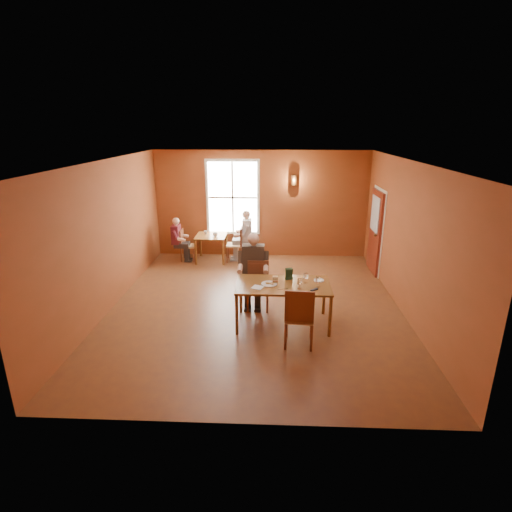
{
  "coord_description": "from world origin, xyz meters",
  "views": [
    {
      "loc": [
        0.35,
        -7.67,
        3.65
      ],
      "look_at": [
        0.0,
        0.2,
        1.05
      ],
      "focal_mm": 28.0,
      "sensor_mm": 36.0,
      "label": 1
    }
  ],
  "objects_px": {
    "chair_diner_maroon": "(188,245)",
    "second_table": "(211,248)",
    "chair_empty": "(299,316)",
    "diner_maroon": "(187,240)",
    "chair_diner_white": "(235,244)",
    "diner_white": "(235,237)",
    "main_table": "(283,304)",
    "diner_main": "(258,275)",
    "chair_diner_main": "(258,286)"
  },
  "relations": [
    {
      "from": "chair_diner_maroon",
      "to": "second_table",
      "type": "bearing_deg",
      "value": 90.0
    },
    {
      "from": "diner_main",
      "to": "diner_white",
      "type": "distance_m",
      "value": 3.16
    },
    {
      "from": "main_table",
      "to": "chair_empty",
      "type": "distance_m",
      "value": 0.79
    },
    {
      "from": "chair_diner_main",
      "to": "diner_main",
      "type": "bearing_deg",
      "value": 90.0
    },
    {
      "from": "chair_empty",
      "to": "diner_maroon",
      "type": "relative_size",
      "value": 0.91
    },
    {
      "from": "main_table",
      "to": "diner_main",
      "type": "height_order",
      "value": "diner_main"
    },
    {
      "from": "chair_diner_maroon",
      "to": "main_table",
      "type": "bearing_deg",
      "value": 34.86
    },
    {
      "from": "chair_empty",
      "to": "diner_white",
      "type": "distance_m",
      "value": 4.68
    },
    {
      "from": "chair_empty",
      "to": "second_table",
      "type": "distance_m",
      "value": 4.94
    },
    {
      "from": "second_table",
      "to": "chair_diner_maroon",
      "type": "relative_size",
      "value": 0.94
    },
    {
      "from": "main_table",
      "to": "chair_empty",
      "type": "bearing_deg",
      "value": -70.1
    },
    {
      "from": "second_table",
      "to": "diner_maroon",
      "type": "xyz_separation_m",
      "value": [
        -0.68,
        0.0,
        0.23
      ]
    },
    {
      "from": "chair_diner_main",
      "to": "second_table",
      "type": "xyz_separation_m",
      "value": [
        -1.42,
        3.04,
        -0.13
      ]
    },
    {
      "from": "second_table",
      "to": "chair_diner_white",
      "type": "height_order",
      "value": "chair_diner_white"
    },
    {
      "from": "diner_main",
      "to": "chair_empty",
      "type": "xyz_separation_m",
      "value": [
        0.77,
        -1.36,
        -0.2
      ]
    },
    {
      "from": "diner_main",
      "to": "chair_diner_white",
      "type": "bearing_deg",
      "value": -75.92
    },
    {
      "from": "chair_diner_maroon",
      "to": "diner_main",
      "type": "bearing_deg",
      "value": 33.99
    },
    {
      "from": "chair_diner_main",
      "to": "diner_white",
      "type": "relative_size",
      "value": 0.72
    },
    {
      "from": "chair_empty",
      "to": "diner_main",
      "type": "bearing_deg",
      "value": 124.08
    },
    {
      "from": "diner_white",
      "to": "diner_maroon",
      "type": "bearing_deg",
      "value": 90.0
    },
    {
      "from": "chair_diner_main",
      "to": "diner_maroon",
      "type": "distance_m",
      "value": 3.7
    },
    {
      "from": "chair_diner_white",
      "to": "diner_white",
      "type": "height_order",
      "value": "diner_white"
    },
    {
      "from": "main_table",
      "to": "chair_diner_maroon",
      "type": "height_order",
      "value": "chair_diner_maroon"
    },
    {
      "from": "diner_main",
      "to": "diner_maroon",
      "type": "bearing_deg",
      "value": -55.63
    },
    {
      "from": "second_table",
      "to": "diner_white",
      "type": "xyz_separation_m",
      "value": [
        0.68,
        0.0,
        0.32
      ]
    },
    {
      "from": "chair_empty",
      "to": "diner_white",
      "type": "relative_size",
      "value": 0.79
    },
    {
      "from": "chair_empty",
      "to": "chair_diner_white",
      "type": "distance_m",
      "value": 4.69
    },
    {
      "from": "chair_diner_main",
      "to": "second_table",
      "type": "relative_size",
      "value": 1.2
    },
    {
      "from": "diner_main",
      "to": "chair_diner_maroon",
      "type": "relative_size",
      "value": 1.69
    },
    {
      "from": "second_table",
      "to": "chair_diner_maroon",
      "type": "xyz_separation_m",
      "value": [
        -0.65,
        0.0,
        0.08
      ]
    },
    {
      "from": "main_table",
      "to": "diner_white",
      "type": "xyz_separation_m",
      "value": [
        -1.24,
        3.69,
        0.28
      ]
    },
    {
      "from": "main_table",
      "to": "diner_main",
      "type": "distance_m",
      "value": 0.86
    },
    {
      "from": "diner_white",
      "to": "diner_maroon",
      "type": "xyz_separation_m",
      "value": [
        -1.36,
        0.0,
        -0.09
      ]
    },
    {
      "from": "chair_diner_main",
      "to": "chair_diner_maroon",
      "type": "bearing_deg",
      "value": -55.75
    },
    {
      "from": "main_table",
      "to": "chair_diner_maroon",
      "type": "relative_size",
      "value": 1.98
    },
    {
      "from": "main_table",
      "to": "second_table",
      "type": "bearing_deg",
      "value": 117.49
    },
    {
      "from": "chair_diner_white",
      "to": "diner_maroon",
      "type": "bearing_deg",
      "value": 90.0
    },
    {
      "from": "chair_empty",
      "to": "second_table",
      "type": "relative_size",
      "value": 1.32
    },
    {
      "from": "chair_empty",
      "to": "chair_diner_maroon",
      "type": "bearing_deg",
      "value": 127.26
    },
    {
      "from": "main_table",
      "to": "second_table",
      "type": "height_order",
      "value": "main_table"
    },
    {
      "from": "chair_empty",
      "to": "diner_white",
      "type": "xyz_separation_m",
      "value": [
        -1.51,
        4.43,
        0.14
      ]
    },
    {
      "from": "main_table",
      "to": "chair_diner_maroon",
      "type": "distance_m",
      "value": 4.5
    },
    {
      "from": "diner_main",
      "to": "diner_white",
      "type": "xyz_separation_m",
      "value": [
        -0.74,
        3.07,
        -0.06
      ]
    },
    {
      "from": "second_table",
      "to": "diner_white",
      "type": "height_order",
      "value": "diner_white"
    },
    {
      "from": "main_table",
      "to": "chair_empty",
      "type": "height_order",
      "value": "chair_empty"
    },
    {
      "from": "diner_maroon",
      "to": "chair_diner_maroon",
      "type": "bearing_deg",
      "value": 90.0
    },
    {
      "from": "diner_main",
      "to": "chair_empty",
      "type": "relative_size",
      "value": 1.37
    },
    {
      "from": "chair_diner_white",
      "to": "chair_diner_maroon",
      "type": "distance_m",
      "value": 1.3
    },
    {
      "from": "second_table",
      "to": "diner_white",
      "type": "distance_m",
      "value": 0.75
    },
    {
      "from": "chair_diner_white",
      "to": "chair_diner_maroon",
      "type": "xyz_separation_m",
      "value": [
        -1.3,
        0.0,
        -0.04
      ]
    }
  ]
}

